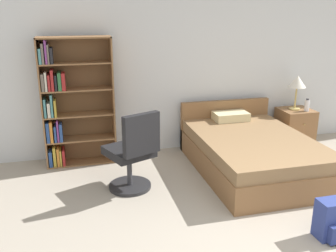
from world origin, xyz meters
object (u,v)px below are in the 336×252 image
object	(u,v)px
bookshelf	(69,103)
backpack_blue	(334,220)
water_bottle	(307,105)
table_lamp	(297,83)
nightstand	(295,127)
office_chair	(133,154)
bed	(251,152)

from	to	relation	value
bookshelf	backpack_blue	world-z (taller)	bookshelf
bookshelf	water_bottle	xyz separation A→B (m)	(3.48, -0.19, -0.20)
table_lamp	water_bottle	bearing A→B (deg)	-49.02
table_lamp	water_bottle	world-z (taller)	table_lamp
bookshelf	nightstand	size ratio (longest dim) A/B	3.05
nightstand	water_bottle	world-z (taller)	water_bottle
bookshelf	office_chair	bearing A→B (deg)	-56.42
bed	backpack_blue	world-z (taller)	bed
office_chair	backpack_blue	size ratio (longest dim) A/B	2.58
nightstand	table_lamp	world-z (taller)	table_lamp
office_chair	nightstand	size ratio (longest dim) A/B	1.75
water_bottle	nightstand	bearing A→B (deg)	128.97
bed	table_lamp	xyz separation A→B (m)	(1.08, 0.75, 0.73)
water_bottle	backpack_blue	distance (m)	2.55
nightstand	bed	bearing A→B (deg)	-146.73
bookshelf	backpack_blue	xyz separation A→B (m)	(2.33, -2.42, -0.67)
bed	table_lamp	distance (m)	1.50
nightstand	backpack_blue	xyz separation A→B (m)	(-1.06, -2.35, -0.10)
table_lamp	backpack_blue	distance (m)	2.70
office_chair	table_lamp	size ratio (longest dim) A/B	1.86
bookshelf	office_chair	size ratio (longest dim) A/B	1.75
bed	water_bottle	xyz separation A→B (m)	(1.20, 0.61, 0.40)
bed	nightstand	xyz separation A→B (m)	(1.11, 0.73, 0.03)
water_bottle	bed	bearing A→B (deg)	-153.03
office_chair	water_bottle	world-z (taller)	office_chair
office_chair	nightstand	xyz separation A→B (m)	(2.71, 0.95, -0.18)
nightstand	table_lamp	bearing A→B (deg)	140.78
office_chair	table_lamp	bearing A→B (deg)	19.83
bed	nightstand	distance (m)	1.33
bookshelf	table_lamp	bearing A→B (deg)	-0.90
bookshelf	table_lamp	world-z (taller)	bookshelf
bookshelf	nightstand	xyz separation A→B (m)	(3.38, -0.07, -0.57)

